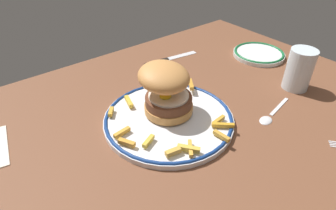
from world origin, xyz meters
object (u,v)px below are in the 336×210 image
dinner_plate (168,119)px  water_glass (299,72)px  burger (166,89)px  side_plate (259,54)px  knife (167,59)px  spoon (269,116)px

dinner_plate → water_glass: water_glass is taller
burger → water_glass: bearing=-18.4°
side_plate → knife: size_ratio=0.87×
side_plate → spoon: size_ratio=1.17×
dinner_plate → water_glass: (34.86, -9.24, 3.81)cm
side_plate → knife: bearing=146.5°
water_glass → knife: water_glass is taller
dinner_plate → spoon: bearing=-34.4°
knife → spoon: size_ratio=1.35×
knife → water_glass: bearing=-63.9°
burger → water_glass: (33.79, -11.25, -2.63)cm
water_glass → side_plate: bearing=65.7°
side_plate → spoon: bearing=-138.6°
burger → knife: bearing=51.6°
knife → spoon: bearing=-89.5°
burger → dinner_plate: bearing=-117.8°
water_glass → side_plate: size_ratio=0.68×
burger → water_glass: size_ratio=1.30×
side_plate → knife: side_plate is taller
burger → spoon: size_ratio=1.02×
dinner_plate → burger: (1.06, 2.01, 6.45)cm
knife → spoon: 36.99cm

